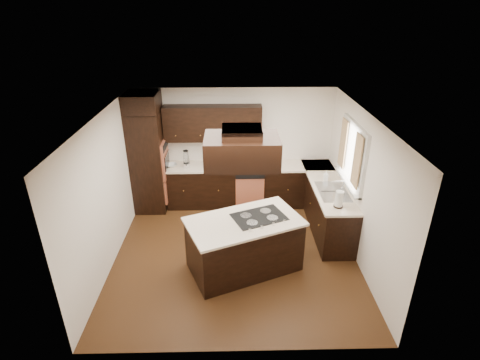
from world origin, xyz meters
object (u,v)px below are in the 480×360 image
Objects in this scene: spice_rack at (215,160)px; range_hood at (242,151)px; island at (244,245)px; oven_column at (149,162)px.

range_hood is at bearing -56.45° from spice_rack.
island is at bearing 71.72° from range_hood.
oven_column is 3.13m from range_hood.
island is 4.64× the size of spice_rack.
oven_column is 2.02× the size of range_hood.
oven_column is 1.22× the size of island.
oven_column is 1.37m from spice_rack.
range_hood is (-0.04, -0.13, 1.72)m from island.
spice_rack is at bearing 1.85° from oven_column.
spice_rack is at bearing 102.31° from range_hood.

